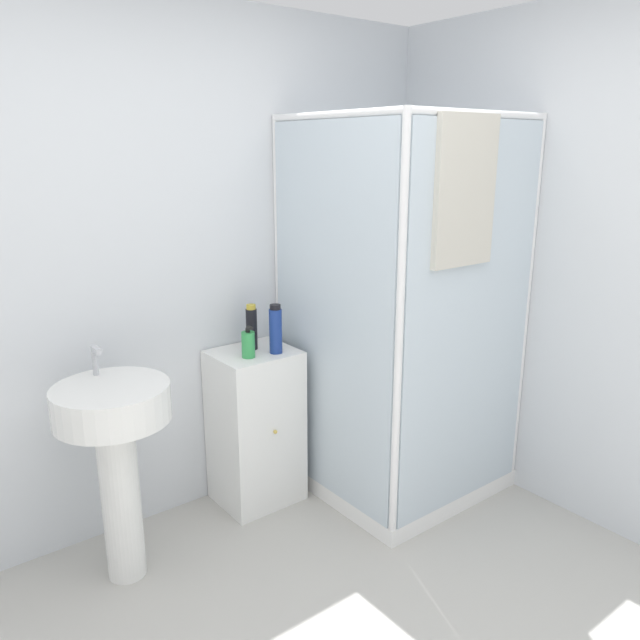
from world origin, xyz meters
name	(u,v)px	position (x,y,z in m)	size (l,w,h in m)	color
wall_back	(145,275)	(0.00, 1.70, 1.25)	(6.40, 0.06, 2.50)	silver
shower_enclosure	(399,399)	(1.12, 1.10, 0.53)	(0.96, 0.99, 1.99)	white
vanity_cabinet	(256,427)	(0.46, 1.49, 0.42)	(0.41, 0.38, 0.83)	white
sink	(115,440)	(-0.34, 1.31, 0.65)	(0.48, 0.48, 1.02)	white
soap_dispenser	(248,344)	(0.39, 1.43, 0.90)	(0.07, 0.07, 0.16)	green
shampoo_bottle_tall_black	(252,327)	(0.48, 1.53, 0.95)	(0.06, 0.06, 0.23)	black
shampoo_bottle_blue	(276,330)	(0.54, 1.40, 0.95)	(0.06, 0.06, 0.25)	navy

